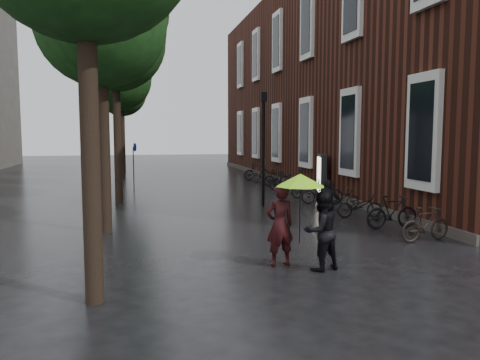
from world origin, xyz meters
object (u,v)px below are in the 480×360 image
object	(u,v)px
parked_bicycles	(308,188)
ad_lightbox	(322,175)
person_burgundy	(280,225)
person_black	(321,231)
pedestrian_walking	(328,204)
lamp_post	(263,138)

from	to	relation	value
parked_bicycles	ad_lightbox	size ratio (longest dim) A/B	9.19
person_burgundy	person_black	world-z (taller)	person_burgundy
pedestrian_walking	lamp_post	size ratio (longest dim) A/B	0.34
person_black	person_burgundy	bearing A→B (deg)	-50.36
ad_lightbox	lamp_post	size ratio (longest dim) A/B	0.44
person_burgundy	lamp_post	world-z (taller)	lamp_post
pedestrian_walking	ad_lightbox	distance (m)	7.62
ad_lightbox	person_burgundy	bearing A→B (deg)	-101.94
person_burgundy	person_black	distance (m)	0.92
pedestrian_walking	lamp_post	xyz separation A→B (m)	(-0.69, 4.88, 2.01)
person_burgundy	ad_lightbox	xyz separation A→B (m)	(5.45, 10.58, 0.08)
person_burgundy	pedestrian_walking	world-z (taller)	person_burgundy
person_black	pedestrian_walking	size ratio (longest dim) A/B	1.11
person_black	parked_bicycles	bearing A→B (deg)	-125.90
person_black	parked_bicycles	world-z (taller)	person_black
person_burgundy	person_black	size ratio (longest dim) A/B	1.07
person_black	lamp_post	xyz separation A→B (m)	(1.23, 8.89, 1.92)
person_burgundy	parked_bicycles	distance (m)	11.22
pedestrian_walking	person_black	bearing A→B (deg)	72.06
person_black	ad_lightbox	xyz separation A→B (m)	(4.70, 11.10, 0.15)
person_black	parked_bicycles	xyz separation A→B (m)	(3.88, 10.72, -0.39)
person_burgundy	parked_bicycles	size ratio (longest dim) A/B	0.10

